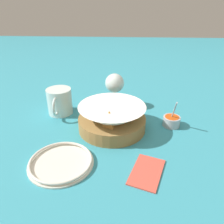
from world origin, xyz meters
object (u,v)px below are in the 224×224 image
side_plate (61,162)px  beer_mug (60,102)px  wine_glass (115,84)px  food_basket (112,119)px  sauce_cup (172,121)px

side_plate → beer_mug: bearing=-164.8°
wine_glass → beer_mug: (0.08, -0.21, -0.05)m
food_basket → side_plate: food_basket is taller
beer_mug → side_plate: (0.30, 0.08, -0.04)m
food_basket → wine_glass: (-0.18, -0.00, 0.06)m
sauce_cup → wine_glass: (-0.15, -0.21, 0.08)m
sauce_cup → beer_mug: 0.43m
beer_mug → wine_glass: bearing=110.4°
beer_mug → side_plate: size_ratio=0.74×
food_basket → wine_glass: 0.19m
wine_glass → side_plate: wine_glass is taller
food_basket → beer_mug: (-0.10, -0.21, 0.01)m
beer_mug → food_basket: bearing=63.5°
sauce_cup → food_basket: bearing=-81.2°
beer_mug → side_plate: beer_mug is taller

